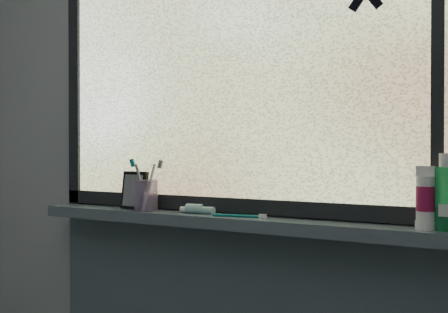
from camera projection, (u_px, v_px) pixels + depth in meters
wall_back at (249, 147)px, 1.71m from camera, size 3.00×0.01×2.50m
windowsill at (240, 222)px, 1.65m from camera, size 1.62×0.14×0.04m
window_pane at (246, 64)px, 1.69m from camera, size 1.50×0.01×1.00m
frame_bottom at (246, 206)px, 1.69m from camera, size 1.60×0.03×0.05m
frame_left at (76, 80)px, 2.05m from camera, size 0.05×0.03×1.10m
frame_mullion at (438, 47)px, 1.40m from camera, size 0.03×0.03×1.00m
vanity_mirror at (135, 190)px, 1.85m from camera, size 0.12×0.06×0.14m
toothpaste_tube at (199, 209)px, 1.72m from camera, size 0.19×0.05×0.03m
toothbrush_cup at (146, 195)px, 1.81m from camera, size 0.11×0.11×0.11m
toothbrush_lying at (236, 215)px, 1.63m from camera, size 0.20×0.06×0.01m
mouthwash_bottle at (447, 192)px, 1.36m from camera, size 0.09×0.09×0.17m
cream_tube at (425, 196)px, 1.37m from camera, size 0.06×0.06×0.12m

